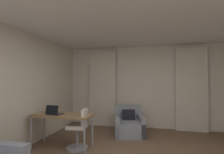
{
  "coord_description": "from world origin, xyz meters",
  "views": [
    {
      "loc": [
        0.28,
        -2.69,
        1.52
      ],
      "look_at": [
        -0.64,
        1.2,
        1.58
      ],
      "focal_mm": 28.09,
      "sensor_mm": 36.0,
      "label": 1
    }
  ],
  "objects_px": {
    "desk_chair": "(79,131)",
    "laptop": "(54,113)",
    "desk": "(63,117)",
    "armchair": "(129,125)"
  },
  "relations": [
    {
      "from": "desk_chair",
      "to": "laptop",
      "type": "relative_size",
      "value": 2.48
    },
    {
      "from": "desk",
      "to": "laptop",
      "type": "distance_m",
      "value": 0.21
    },
    {
      "from": "desk_chair",
      "to": "desk",
      "type": "bearing_deg",
      "value": -179.75
    },
    {
      "from": "desk",
      "to": "desk_chair",
      "type": "bearing_deg",
      "value": 0.25
    },
    {
      "from": "desk",
      "to": "laptop",
      "type": "xyz_separation_m",
      "value": [
        -0.15,
        -0.1,
        0.11
      ]
    },
    {
      "from": "desk",
      "to": "armchair",
      "type": "bearing_deg",
      "value": 43.69
    },
    {
      "from": "armchair",
      "to": "desk_chair",
      "type": "relative_size",
      "value": 1.17
    },
    {
      "from": "desk_chair",
      "to": "laptop",
      "type": "height_order",
      "value": "laptop"
    },
    {
      "from": "desk",
      "to": "desk_chair",
      "type": "xyz_separation_m",
      "value": [
        0.4,
        0.0,
        -0.28
      ]
    },
    {
      "from": "armchair",
      "to": "desk",
      "type": "bearing_deg",
      "value": -136.31
    }
  ]
}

